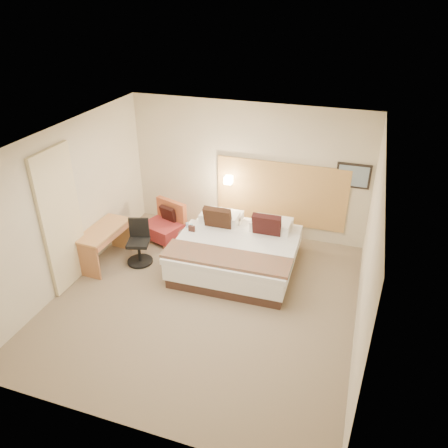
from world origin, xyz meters
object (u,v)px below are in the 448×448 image
(desk, at_px, (105,236))
(side_table, at_px, (191,244))
(bed, at_px, (237,251))
(desk_chair, at_px, (139,245))
(lounge_chair, at_px, (165,225))

(desk, bearing_deg, side_table, 25.22)
(side_table, height_order, desk, desk)
(bed, bearing_deg, side_table, 177.41)
(side_table, relative_size, desk_chair, 0.60)
(side_table, relative_size, desk, 0.44)
(bed, bearing_deg, desk_chair, -167.10)
(desk, bearing_deg, desk_chair, 20.76)
(bed, xyz_separation_m, desk_chair, (-1.78, -0.41, 0.01))
(bed, bearing_deg, desk, -165.14)
(desk, xyz_separation_m, desk_chair, (0.57, 0.21, -0.21))
(desk_chair, bearing_deg, lounge_chair, 84.53)
(side_table, bearing_deg, desk, -154.78)
(lounge_chair, relative_size, desk_chair, 1.06)
(lounge_chair, height_order, desk_chair, desk_chair)
(lounge_chair, xyz_separation_m, desk_chair, (-0.09, -0.94, 0.04))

